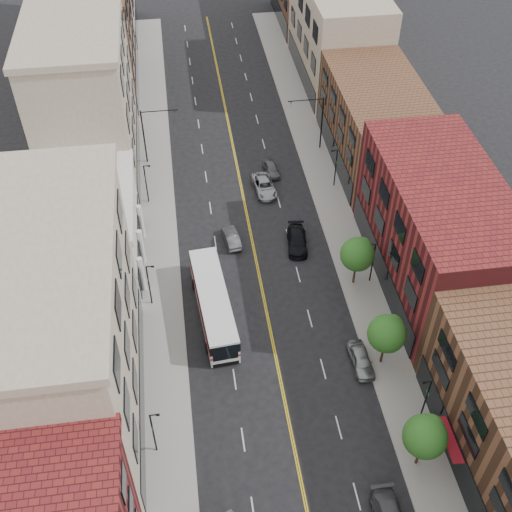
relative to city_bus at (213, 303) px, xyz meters
name	(u,v)px	position (x,y,z in m)	size (l,w,h in m)	color
sidewalk_left	(159,229)	(-4.92, 13.40, -1.79)	(4.00, 110.00, 0.15)	gray
sidewalk_right	(335,213)	(15.08, 13.40, -1.79)	(4.00, 110.00, 0.15)	gray
bldg_l_tanoffice	(62,340)	(-11.92, -8.60, 7.13)	(10.00, 22.00, 18.00)	gray
bldg_l_white	(86,232)	(-11.92, 9.40, 2.13)	(10.00, 14.00, 8.00)	silver
bldg_l_far_a	(86,102)	(-11.92, 26.40, 7.13)	(10.00, 20.00, 18.00)	gray
bldg_l_far_b	(95,38)	(-11.92, 46.40, 5.63)	(10.00, 20.00, 15.00)	brown
bldg_r_mid	(437,232)	(22.08, 2.40, 4.13)	(10.00, 22.00, 12.00)	maroon
bldg_r_far_a	(376,124)	(22.08, 23.40, 3.13)	(10.00, 20.00, 10.00)	brown
bldg_r_far_b	(338,32)	(22.08, 44.40, 5.13)	(10.00, 22.00, 14.00)	gray
tree_r_1	(426,435)	(14.47, -17.53, 2.26)	(3.40, 3.40, 5.59)	black
tree_r_2	(388,332)	(14.47, -7.53, 2.26)	(3.40, 3.40, 5.59)	black
tree_r_3	(358,253)	(14.47, 2.47, 2.26)	(3.40, 3.40, 5.59)	black
lamp_l_1	(154,431)	(-5.87, -13.60, 1.11)	(0.81, 0.55, 5.05)	black
lamp_l_2	(149,283)	(-5.87, 2.40, 1.11)	(0.81, 0.55, 5.05)	black
lamp_l_3	(146,182)	(-5.87, 18.40, 1.11)	(0.81, 0.55, 5.05)	black
lamp_r_1	(426,397)	(16.04, -13.60, 1.11)	(0.81, 0.55, 5.05)	black
lamp_r_2	(372,261)	(16.04, 2.40, 1.11)	(0.81, 0.55, 5.05)	black
lamp_r_3	(335,166)	(16.04, 18.40, 1.11)	(0.81, 0.55, 5.05)	black
signal_mast_left	(149,130)	(-5.18, 26.40, 2.78)	(4.49, 0.18, 7.20)	black
signal_mast_right	(316,117)	(15.35, 26.40, 2.78)	(4.49, 0.18, 7.20)	black
city_bus	(213,303)	(0.00, 0.00, 0.00)	(3.74, 12.65, 3.21)	silver
car_parked_far	(361,360)	(12.48, -7.66, -1.14)	(1.72, 4.28, 1.46)	#919498
car_lane_behind	(231,238)	(2.84, 10.25, -1.20)	(1.40, 4.02, 1.32)	#414145
car_lane_a	(297,241)	(9.75, 8.71, -1.14)	(2.04, 5.02, 1.46)	black
car_lane_b	(264,186)	(7.70, 18.66, -1.16)	(2.35, 5.09, 1.41)	#9C9FA3
car_lane_c	(271,169)	(9.07, 22.03, -1.22)	(1.53, 3.81, 1.30)	#4F5055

